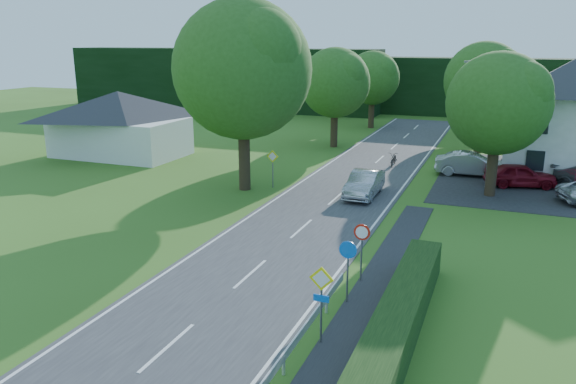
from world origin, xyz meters
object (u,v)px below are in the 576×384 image
at_px(parked_car_red, 520,175).
at_px(parked_car_silver_a, 471,164).
at_px(moving_car, 364,184).
at_px(parasol, 574,183).
at_px(streetlight, 490,118).
at_px(motorcycle, 394,159).

bearing_deg(parked_car_red, parked_car_silver_a, 43.35).
xyz_separation_m(moving_car, parasol, (11.74, 4.42, 0.12)).
bearing_deg(parked_car_silver_a, parasol, -123.07).
bearing_deg(moving_car, parked_car_silver_a, 54.32).
bearing_deg(parasol, streetlight, 174.41).
bearing_deg(motorcycle, parked_car_silver_a, -14.49).
height_order(streetlight, parked_car_red, streetlight).
distance_m(moving_car, parasol, 12.55).
bearing_deg(streetlight, parked_car_silver_a, 109.06).
xyz_separation_m(parked_car_red, parked_car_silver_a, (-3.16, 2.05, 0.05)).
distance_m(streetlight, parasol, 6.24).
bearing_deg(parked_car_red, motorcycle, 55.77).
distance_m(moving_car, parked_car_red, 10.53).
xyz_separation_m(streetlight, parasol, (5.11, -0.50, -3.55)).
xyz_separation_m(streetlight, moving_car, (-6.63, -4.92, -3.67)).
distance_m(streetlight, moving_car, 9.04).
distance_m(motorcycle, parked_car_silver_a, 5.73).
xyz_separation_m(moving_car, parked_car_red, (8.76, 5.84, -0.01)).
xyz_separation_m(streetlight, motorcycle, (-6.62, 4.21, -3.90)).
xyz_separation_m(streetlight, parked_car_red, (2.13, 0.92, -3.68)).
bearing_deg(motorcycle, parked_car_red, -22.62).
xyz_separation_m(parked_car_red, parasol, (2.98, -1.42, 0.12)).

